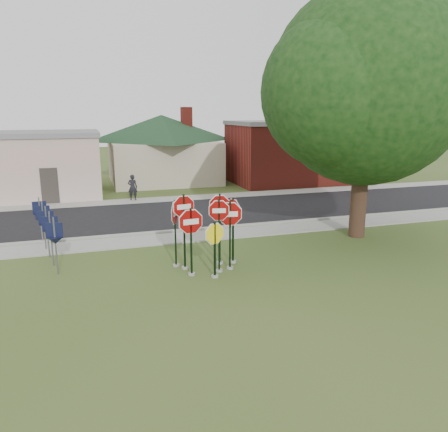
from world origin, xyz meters
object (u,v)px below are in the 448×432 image
object	(u,v)px
stop_sign_left	(191,232)
stop_sign_yellow	(215,244)
oak_tree	(367,86)
stop_sign_center	(219,226)
pedestrian	(133,187)

from	to	relation	value
stop_sign_left	stop_sign_yellow	bearing A→B (deg)	-31.51
oak_tree	stop_sign_center	bearing A→B (deg)	-161.29
stop_sign_center	stop_sign_yellow	distance (m)	0.72
stop_sign_yellow	oak_tree	size ratio (longest dim) A/B	0.17
oak_tree	pedestrian	size ratio (longest dim) A/B	7.39
stop_sign_left	pedestrian	distance (m)	13.55
stop_sign_left	oak_tree	distance (m)	9.84
stop_sign_center	stop_sign_yellow	xyz separation A→B (m)	(-0.29, -0.47, -0.47)
stop_sign_yellow	pedestrian	xyz separation A→B (m)	(-1.23, 13.95, -0.32)
stop_sign_yellow	pedestrian	distance (m)	14.01
stop_sign_center	stop_sign_left	size ratio (longest dim) A/B	1.09
stop_sign_center	stop_sign_yellow	bearing A→B (deg)	-122.02
stop_sign_left	oak_tree	world-z (taller)	oak_tree
stop_sign_yellow	stop_sign_left	size ratio (longest dim) A/B	0.82
stop_sign_center	pedestrian	bearing A→B (deg)	96.45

